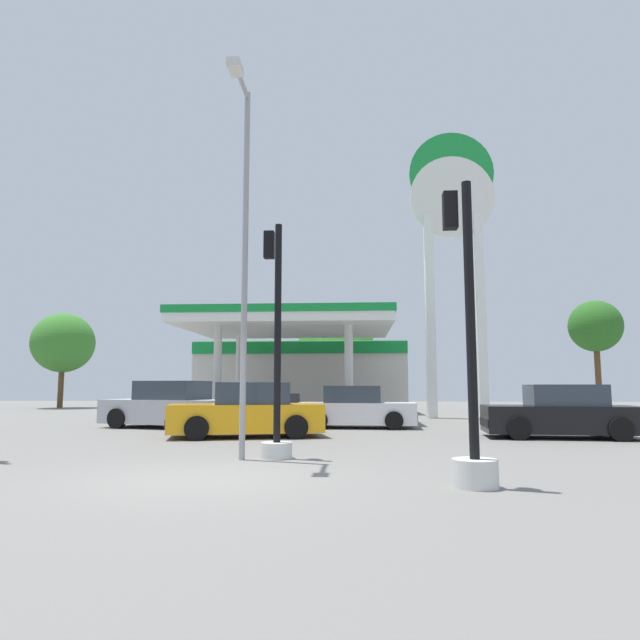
{
  "coord_description": "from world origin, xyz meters",
  "views": [
    {
      "loc": [
        2.28,
        -8.75,
        1.41
      ],
      "look_at": [
        0.96,
        11.58,
        3.82
      ],
      "focal_mm": 31.52,
      "sensor_mm": 36.0,
      "label": 1
    }
  ],
  "objects_px": {
    "tree_1": "(336,342)",
    "tree_2": "(595,327)",
    "car_3": "(561,414)",
    "car_0": "(169,407)",
    "car_4": "(247,412)",
    "traffic_signal_2": "(470,392)",
    "corner_streetlamp": "(243,232)",
    "tree_0": "(63,343)",
    "station_pole_sign": "(453,233)",
    "traffic_signal_0": "(276,376)",
    "car_1": "(357,409)"
  },
  "relations": [
    {
      "from": "tree_1",
      "to": "car_3",
      "type": "bearing_deg",
      "value": -70.66
    },
    {
      "from": "traffic_signal_0",
      "to": "tree_1",
      "type": "height_order",
      "value": "tree_1"
    },
    {
      "from": "tree_1",
      "to": "tree_2",
      "type": "bearing_deg",
      "value": -9.33
    },
    {
      "from": "car_3",
      "to": "traffic_signal_0",
      "type": "xyz_separation_m",
      "value": [
        -7.23,
        -4.83,
        0.96
      ]
    },
    {
      "from": "car_1",
      "to": "tree_0",
      "type": "height_order",
      "value": "tree_0"
    },
    {
      "from": "station_pole_sign",
      "to": "car_0",
      "type": "relative_size",
      "value": 2.77
    },
    {
      "from": "traffic_signal_2",
      "to": "tree_0",
      "type": "xyz_separation_m",
      "value": [
        -20.95,
        27.48,
        2.92
      ]
    },
    {
      "from": "traffic_signal_2",
      "to": "tree_2",
      "type": "xyz_separation_m",
      "value": [
        12.22,
        25.09,
        3.51
      ]
    },
    {
      "from": "tree_2",
      "to": "car_0",
      "type": "bearing_deg",
      "value": -144.87
    },
    {
      "from": "station_pole_sign",
      "to": "traffic_signal_0",
      "type": "bearing_deg",
      "value": -113.01
    },
    {
      "from": "car_3",
      "to": "tree_0",
      "type": "bearing_deg",
      "value": 141.75
    },
    {
      "from": "traffic_signal_2",
      "to": "tree_0",
      "type": "height_order",
      "value": "tree_0"
    },
    {
      "from": "car_0",
      "to": "car_3",
      "type": "distance_m",
      "value": 12.41
    },
    {
      "from": "car_1",
      "to": "car_4",
      "type": "distance_m",
      "value": 4.78
    },
    {
      "from": "tree_1",
      "to": "tree_2",
      "type": "distance_m",
      "value": 15.38
    },
    {
      "from": "traffic_signal_0",
      "to": "car_4",
      "type": "bearing_deg",
      "value": 107.88
    },
    {
      "from": "tree_0",
      "to": "corner_streetlamp",
      "type": "xyz_separation_m",
      "value": [
        17.09,
        -24.95,
        0.22
      ]
    },
    {
      "from": "tree_2",
      "to": "car_3",
      "type": "bearing_deg",
      "value": -115.5
    },
    {
      "from": "tree_1",
      "to": "traffic_signal_2",
      "type": "bearing_deg",
      "value": -83.89
    },
    {
      "from": "car_3",
      "to": "tree_2",
      "type": "distance_m",
      "value": 19.58
    },
    {
      "from": "car_1",
      "to": "tree_0",
      "type": "relative_size",
      "value": 0.65
    },
    {
      "from": "tree_0",
      "to": "tree_1",
      "type": "bearing_deg",
      "value": 0.32
    },
    {
      "from": "tree_1",
      "to": "corner_streetlamp",
      "type": "relative_size",
      "value": 0.85
    },
    {
      "from": "car_3",
      "to": "corner_streetlamp",
      "type": "relative_size",
      "value": 0.56
    },
    {
      "from": "car_4",
      "to": "traffic_signal_2",
      "type": "bearing_deg",
      "value": -58.06
    },
    {
      "from": "tree_1",
      "to": "tree_2",
      "type": "xyz_separation_m",
      "value": [
        15.17,
        -2.49,
        0.61
      ]
    },
    {
      "from": "traffic_signal_2",
      "to": "corner_streetlamp",
      "type": "height_order",
      "value": "corner_streetlamp"
    },
    {
      "from": "car_0",
      "to": "car_1",
      "type": "height_order",
      "value": "car_0"
    },
    {
      "from": "station_pole_sign",
      "to": "tree_0",
      "type": "xyz_separation_m",
      "value": [
        -23.81,
        10.09,
        -4.2
      ]
    },
    {
      "from": "car_3",
      "to": "corner_streetlamp",
      "type": "distance_m",
      "value": 10.2
    },
    {
      "from": "car_0",
      "to": "tree_0",
      "type": "bearing_deg",
      "value": 127.73
    },
    {
      "from": "tree_1",
      "to": "traffic_signal_0",
      "type": "bearing_deg",
      "value": -90.69
    },
    {
      "from": "traffic_signal_0",
      "to": "tree_1",
      "type": "xyz_separation_m",
      "value": [
        0.3,
        24.58,
        2.61
      ]
    },
    {
      "from": "car_0",
      "to": "car_4",
      "type": "distance_m",
      "value": 4.65
    },
    {
      "from": "car_0",
      "to": "tree_2",
      "type": "xyz_separation_m",
      "value": [
        20.27,
        14.27,
        4.12
      ]
    },
    {
      "from": "corner_streetlamp",
      "to": "car_3",
      "type": "bearing_deg",
      "value": 34.03
    },
    {
      "from": "car_0",
      "to": "traffic_signal_2",
      "type": "height_order",
      "value": "traffic_signal_2"
    },
    {
      "from": "car_3",
      "to": "car_4",
      "type": "relative_size",
      "value": 0.93
    },
    {
      "from": "car_1",
      "to": "tree_2",
      "type": "relative_size",
      "value": 0.64
    },
    {
      "from": "car_3",
      "to": "car_4",
      "type": "bearing_deg",
      "value": -178.39
    },
    {
      "from": "traffic_signal_0",
      "to": "tree_1",
      "type": "bearing_deg",
      "value": 89.31
    },
    {
      "from": "car_0",
      "to": "traffic_signal_0",
      "type": "bearing_deg",
      "value": -58.41
    },
    {
      "from": "tree_1",
      "to": "tree_2",
      "type": "height_order",
      "value": "tree_2"
    },
    {
      "from": "station_pole_sign",
      "to": "car_1",
      "type": "relative_size",
      "value": 3.27
    },
    {
      "from": "station_pole_sign",
      "to": "tree_0",
      "type": "distance_m",
      "value": 26.2
    },
    {
      "from": "station_pole_sign",
      "to": "traffic_signal_0",
      "type": "xyz_separation_m",
      "value": [
        -6.11,
        -14.39,
        -6.83
      ]
    },
    {
      "from": "traffic_signal_2",
      "to": "car_3",
      "type": "bearing_deg",
      "value": 63.02
    },
    {
      "from": "station_pole_sign",
      "to": "tree_1",
      "type": "xyz_separation_m",
      "value": [
        -5.81,
        10.19,
        -4.22
      ]
    },
    {
      "from": "car_4",
      "to": "tree_2",
      "type": "distance_m",
      "value": 24.71
    },
    {
      "from": "station_pole_sign",
      "to": "car_1",
      "type": "xyz_separation_m",
      "value": [
        -4.51,
        -6.16,
        -7.8
      ]
    }
  ]
}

